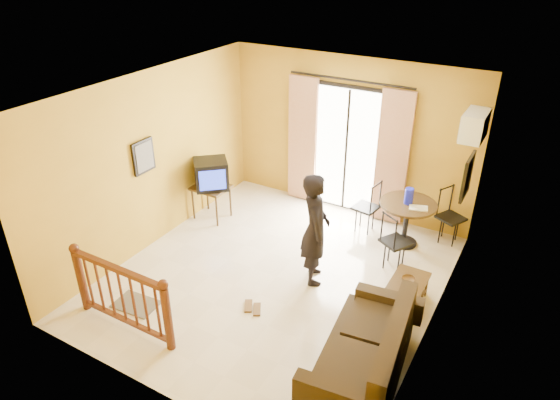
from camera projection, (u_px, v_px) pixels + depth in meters
The scene contains 19 objects.
ground at pixel (277, 277), 7.46m from camera, with size 5.00×5.00×0.00m, color beige.
room_shell at pixel (276, 174), 6.66m from camera, with size 5.00×5.00×5.00m.
balcony_door at pixel (346, 149), 8.76m from camera, with size 2.25×0.14×2.46m.
tv_table at pixel (211, 191), 8.78m from camera, with size 0.62×0.51×0.62m.
television at pixel (211, 174), 8.60m from camera, with size 0.75×0.75×0.50m.
picture_left at pixel (144, 157), 7.55m from camera, with size 0.05×0.42×0.52m.
dining_table at pixel (407, 212), 7.99m from camera, with size 0.90×0.90×0.75m.
water_jug at pixel (409, 196), 7.85m from camera, with size 0.14×0.14×0.26m, color #161CD2.
serving_tray at pixel (418, 208), 7.76m from camera, with size 0.28×0.18×0.02m, color beige.
dining_chairs at pixel (401, 245), 8.21m from camera, with size 1.83×1.69×0.95m.
air_conditioner at pixel (474, 125), 7.01m from camera, with size 0.31×0.60×0.40m.
botanical_print at pixel (467, 177), 6.70m from camera, with size 0.05×0.50×0.60m.
coffee_table at pixel (406, 291), 6.78m from camera, with size 0.46×0.82×0.37m.
bowl at pixel (408, 280), 6.75m from camera, with size 0.18×0.18×0.06m, color #52391C.
sofa at pixel (368, 355), 5.64m from camera, with size 1.03×1.91×0.87m.
standing_person at pixel (315, 229), 7.03m from camera, with size 0.62×0.41×1.70m, color black.
stair_balustrade at pixel (121, 292), 6.25m from camera, with size 1.63×0.13×1.04m.
doormat at pixel (136, 304), 6.89m from camera, with size 0.60×0.40×0.02m, color #585447.
sandals at pixel (253, 308), 6.82m from camera, with size 0.35×0.27×0.03m.
Camera 1 is at (3.06, -5.20, 4.53)m, focal length 32.00 mm.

